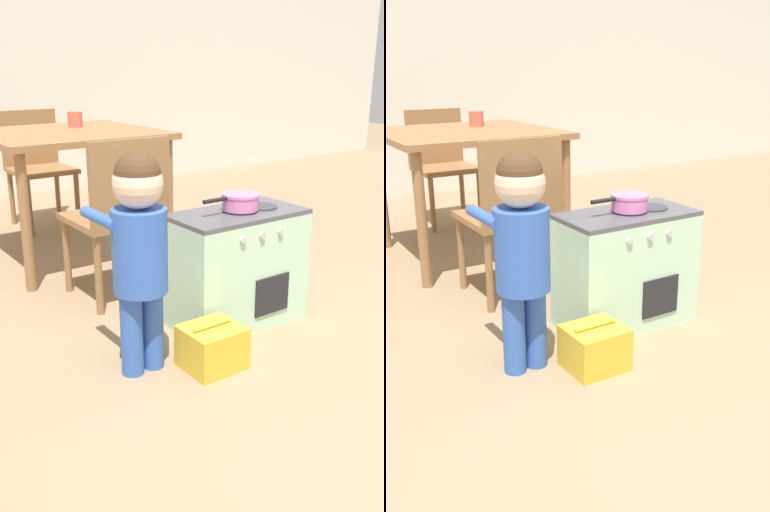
# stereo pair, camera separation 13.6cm
# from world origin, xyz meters

# --- Properties ---
(play_kitchen) EXTENTS (0.60, 0.33, 0.53)m
(play_kitchen) POSITION_xyz_m (-0.00, 0.98, 0.26)
(play_kitchen) COLOR #B2DBB7
(play_kitchen) RESTS_ON ground_plane
(toy_pot) EXTENTS (0.28, 0.17, 0.07)m
(toy_pot) POSITION_xyz_m (0.01, 0.99, 0.57)
(toy_pot) COLOR pink
(toy_pot) RESTS_ON play_kitchen
(child_figure) EXTENTS (0.23, 0.35, 0.85)m
(child_figure) POSITION_xyz_m (-0.58, 0.85, 0.53)
(child_figure) COLOR #335BB7
(child_figure) RESTS_ON ground_plane
(toy_basket) EXTENTS (0.22, 0.20, 0.19)m
(toy_basket) POSITION_xyz_m (-0.35, 0.70, 0.09)
(toy_basket) COLOR gold
(toy_basket) RESTS_ON ground_plane
(dining_table) EXTENTS (0.99, 0.94, 0.76)m
(dining_table) POSITION_xyz_m (-0.21, 2.30, 0.66)
(dining_table) COLOR olive
(dining_table) RESTS_ON ground_plane
(dining_chair_near) EXTENTS (0.42, 0.42, 0.82)m
(dining_chair_near) POSITION_xyz_m (-0.30, 1.52, 0.44)
(dining_chair_near) COLOR olive
(dining_chair_near) RESTS_ON ground_plane
(dining_chair_far) EXTENTS (0.42, 0.42, 0.82)m
(dining_chair_far) POSITION_xyz_m (-0.09, 3.11, 0.44)
(dining_chair_far) COLOR olive
(dining_chair_far) RESTS_ON ground_plane
(cup_on_table) EXTENTS (0.09, 0.09, 0.09)m
(cup_on_table) POSITION_xyz_m (-0.07, 2.47, 0.81)
(cup_on_table) COLOR #D15B4C
(cup_on_table) RESTS_ON dining_table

